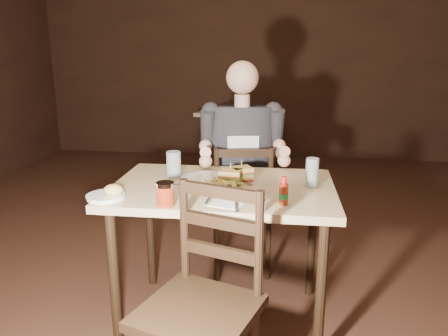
# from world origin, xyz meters

# --- Properties ---
(room_shell) EXTENTS (7.00, 7.00, 7.00)m
(room_shell) POSITION_xyz_m (0.00, 0.00, 1.40)
(room_shell) COLOR #331B13
(room_shell) RESTS_ON ground
(main_table) EXTENTS (1.14, 0.76, 0.77)m
(main_table) POSITION_xyz_m (-0.04, -0.33, 0.68)
(main_table) COLOR #CCB386
(main_table) RESTS_ON ground
(bg_table) EXTENTS (1.00, 1.00, 0.77)m
(bg_table) POSITION_xyz_m (-0.22, 2.50, 0.68)
(bg_table) COLOR #CCB386
(bg_table) RESTS_ON ground
(chair_far) EXTENTS (0.48, 0.51, 0.88)m
(chair_far) POSITION_xyz_m (-0.00, 0.25, 0.44)
(chair_far) COLOR black
(chair_far) RESTS_ON ground
(chair_near) EXTENTS (0.55, 0.58, 0.93)m
(chair_near) POSITION_xyz_m (-0.05, -0.99, 0.46)
(chair_near) COLOR black
(chair_near) RESTS_ON ground
(bg_chair_far) EXTENTS (0.51, 0.53, 0.82)m
(bg_chair_far) POSITION_xyz_m (-0.22, 3.05, 0.41)
(bg_chair_far) COLOR black
(bg_chair_far) RESTS_ON ground
(bg_chair_near) EXTENTS (0.52, 0.54, 0.85)m
(bg_chair_near) POSITION_xyz_m (-0.22, 1.95, 0.43)
(bg_chair_near) COLOR black
(bg_chair_near) RESTS_ON ground
(diner) EXTENTS (0.60, 0.51, 0.93)m
(diner) POSITION_xyz_m (0.01, 0.20, 0.92)
(diner) COLOR #2F2C31
(diner) RESTS_ON chair_far
(dinner_plate) EXTENTS (0.27, 0.27, 0.02)m
(dinner_plate) POSITION_xyz_m (-0.14, -0.28, 0.78)
(dinner_plate) COLOR white
(dinner_plate) RESTS_ON main_table
(sandwich_left) EXTENTS (0.12, 0.10, 0.10)m
(sandwich_left) POSITION_xyz_m (-0.01, -0.30, 0.83)
(sandwich_left) COLOR gold
(sandwich_left) RESTS_ON dinner_plate
(sandwich_right) EXTENTS (0.13, 0.13, 0.09)m
(sandwich_right) POSITION_xyz_m (0.04, -0.24, 0.83)
(sandwich_right) COLOR gold
(sandwich_right) RESTS_ON dinner_plate
(fries_pile) EXTENTS (0.25, 0.17, 0.04)m
(fries_pile) POSITION_xyz_m (-0.03, -0.37, 0.80)
(fries_pile) COLOR #E5CF57
(fries_pile) RESTS_ON dinner_plate
(ketchup_dollop) EXTENTS (0.04, 0.04, 0.01)m
(ketchup_dollop) POSITION_xyz_m (0.09, -0.30, 0.79)
(ketchup_dollop) COLOR maroon
(ketchup_dollop) RESTS_ON dinner_plate
(glass_left) EXTENTS (0.08, 0.08, 0.14)m
(glass_left) POSITION_xyz_m (-0.33, -0.22, 0.84)
(glass_left) COLOR silver
(glass_left) RESTS_ON main_table
(glass_right) EXTENTS (0.07, 0.07, 0.15)m
(glass_right) POSITION_xyz_m (0.41, -0.29, 0.84)
(glass_right) COLOR silver
(glass_right) RESTS_ON main_table
(hot_sauce) EXTENTS (0.04, 0.04, 0.13)m
(hot_sauce) POSITION_xyz_m (0.27, -0.58, 0.84)
(hot_sauce) COLOR maroon
(hot_sauce) RESTS_ON main_table
(salt_shaker) EXTENTS (0.03, 0.03, 0.06)m
(salt_shaker) POSITION_xyz_m (0.17, -0.68, 0.80)
(salt_shaker) COLOR white
(salt_shaker) RESTS_ON main_table
(syrup_dispenser) EXTENTS (0.08, 0.08, 0.11)m
(syrup_dispenser) POSITION_xyz_m (-0.26, -0.66, 0.82)
(syrup_dispenser) COLOR maroon
(syrup_dispenser) RESTS_ON main_table
(napkin) EXTENTS (0.18, 0.17, 0.00)m
(napkin) POSITION_xyz_m (0.02, -0.60, 0.77)
(napkin) COLOR white
(napkin) RESTS_ON main_table
(knife) EXTENTS (0.04, 0.22, 0.01)m
(knife) POSITION_xyz_m (0.05, -0.60, 0.78)
(knife) COLOR silver
(knife) RESTS_ON napkin
(fork) EXTENTS (0.02, 0.15, 0.00)m
(fork) POSITION_xyz_m (-0.08, -0.56, 0.78)
(fork) COLOR silver
(fork) RESTS_ON napkin
(side_plate) EXTENTS (0.18, 0.18, 0.01)m
(side_plate) POSITION_xyz_m (-0.56, -0.60, 0.78)
(side_plate) COLOR white
(side_plate) RESTS_ON main_table
(bread_roll) EXTENTS (0.09, 0.07, 0.05)m
(bread_roll) POSITION_xyz_m (-0.53, -0.59, 0.81)
(bread_roll) COLOR #D8B563
(bread_roll) RESTS_ON side_plate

